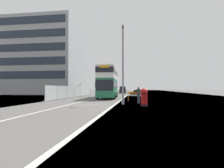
{
  "coord_description": "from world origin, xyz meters",
  "views": [
    {
      "loc": [
        4.04,
        -16.9,
        1.64
      ],
      "look_at": [
        0.6,
        7.61,
        2.2
      ],
      "focal_mm": 28.86,
      "sensor_mm": 36.0,
      "label": 1
    }
  ],
  "objects": [
    {
      "name": "pedestrian_at_kerb",
      "position": [
        4.17,
        2.45,
        0.89
      ],
      "size": [
        0.34,
        0.34,
        1.77
      ],
      "color": "#2D3342",
      "rests_on": "ground"
    },
    {
      "name": "car_oncoming_near",
      "position": [
        -4.38,
        30.47,
        1.01
      ],
      "size": [
        2.04,
        4.3,
        2.16
      ],
      "color": "slate",
      "rests_on": "ground"
    },
    {
      "name": "construction_site_fence",
      "position": [
        -7.06,
        13.77,
        0.97
      ],
      "size": [
        0.44,
        20.6,
        2.02
      ],
      "color": "#A8AAAD",
      "rests_on": "ground"
    },
    {
      "name": "red_pillar_postbox",
      "position": [
        4.66,
        -0.41,
        0.88
      ],
      "size": [
        0.65,
        0.65,
        1.61
      ],
      "color": "black",
      "rests_on": "ground"
    },
    {
      "name": "ground",
      "position": [
        0.53,
        0.11,
        -0.05
      ],
      "size": [
        140.0,
        280.0,
        0.1
      ],
      "color": "#565451"
    },
    {
      "name": "car_receding_far",
      "position": [
        -4.42,
        47.72,
        1.08
      ],
      "size": [
        2.1,
        4.04,
        2.3
      ],
      "color": "black",
      "rests_on": "ground"
    },
    {
      "name": "car_receding_mid",
      "position": [
        -0.38,
        38.65,
        1.01
      ],
      "size": [
        1.99,
        4.22,
        2.15
      ],
      "color": "black",
      "rests_on": "ground"
    },
    {
      "name": "bare_tree_far_verge_mid",
      "position": [
        -14.19,
        33.04,
        2.17
      ],
      "size": [
        2.65,
        2.53,
        4.6
      ],
      "color": "#4C3D2D",
      "rests_on": "ground"
    },
    {
      "name": "bare_tree_far_verge_near",
      "position": [
        -12.29,
        29.95,
        1.95
      ],
      "size": [
        3.25,
        2.83,
        4.14
      ],
      "color": "#4C3D2D",
      "rests_on": "ground"
    },
    {
      "name": "double_decker_bus",
      "position": [
        -0.63,
        12.02,
        2.59
      ],
      "size": [
        3.22,
        10.82,
        4.87
      ],
      "color": "#1E6B47",
      "rests_on": "ground"
    },
    {
      "name": "backdrop_office_block",
      "position": [
        -24.1,
        30.61,
        9.97
      ],
      "size": [
        24.52,
        15.33,
        19.93
      ],
      "color": "#9EA0A3",
      "rests_on": "ground"
    },
    {
      "name": "lamppost_foreground",
      "position": [
        2.61,
        1.2,
        3.74
      ],
      "size": [
        0.29,
        0.7,
        7.95
      ],
      "color": "gray",
      "rests_on": "ground"
    },
    {
      "name": "roadworks_barrier",
      "position": [
        3.74,
        6.24,
        0.74
      ],
      "size": [
        1.96,
        0.86,
        1.15
      ],
      "color": "orange",
      "rests_on": "ground"
    }
  ]
}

